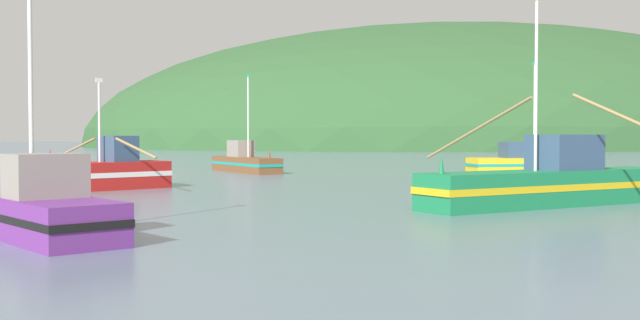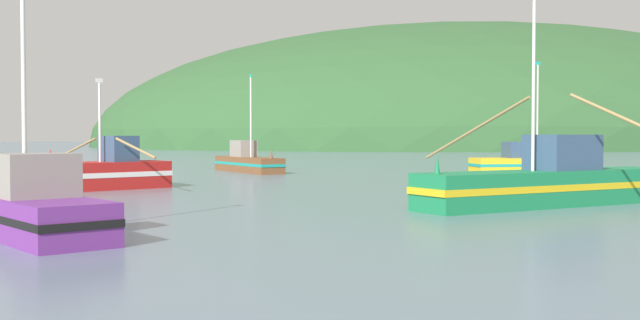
{
  "view_description": "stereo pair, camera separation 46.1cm",
  "coord_description": "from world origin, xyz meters",
  "px_view_note": "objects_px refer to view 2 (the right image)",
  "views": [
    {
      "loc": [
        -16.96,
        -8.45,
        2.72
      ],
      "look_at": [
        -7.29,
        30.02,
        1.4
      ],
      "focal_mm": 43.76,
      "sensor_mm": 36.0,
      "label": 1
    },
    {
      "loc": [
        -16.51,
        -8.56,
        2.72
      ],
      "look_at": [
        -7.29,
        30.02,
        1.4
      ],
      "focal_mm": 43.76,
      "sensor_mm": 36.0,
      "label": 2
    }
  ],
  "objects_px": {
    "fishing_boat_red": "(108,172)",
    "fishing_boat_brown": "(248,162)",
    "fishing_boat_green": "(550,183)",
    "fishing_boat_purple": "(33,210)",
    "fishing_boat_yellow": "(529,163)"
  },
  "relations": [
    {
      "from": "fishing_boat_red",
      "to": "fishing_boat_brown",
      "type": "distance_m",
      "value": 18.33
    },
    {
      "from": "fishing_boat_brown",
      "to": "fishing_boat_purple",
      "type": "distance_m",
      "value": 35.72
    },
    {
      "from": "fishing_boat_red",
      "to": "fishing_boat_green",
      "type": "bearing_deg",
      "value": 113.71
    },
    {
      "from": "fishing_boat_yellow",
      "to": "fishing_boat_purple",
      "type": "height_order",
      "value": "fishing_boat_yellow"
    },
    {
      "from": "fishing_boat_green",
      "to": "fishing_boat_yellow",
      "type": "bearing_deg",
      "value": -133.12
    },
    {
      "from": "fishing_boat_brown",
      "to": "fishing_boat_yellow",
      "type": "height_order",
      "value": "fishing_boat_yellow"
    },
    {
      "from": "fishing_boat_red",
      "to": "fishing_boat_brown",
      "type": "xyz_separation_m",
      "value": [
        9.22,
        15.85,
        -0.15
      ]
    },
    {
      "from": "fishing_boat_green",
      "to": "fishing_boat_brown",
      "type": "height_order",
      "value": "fishing_boat_green"
    },
    {
      "from": "fishing_boat_yellow",
      "to": "fishing_boat_purple",
      "type": "distance_m",
      "value": 40.37
    },
    {
      "from": "fishing_boat_red",
      "to": "fishing_boat_purple",
      "type": "xyz_separation_m",
      "value": [
        -1.31,
        -18.29,
        -0.15
      ]
    },
    {
      "from": "fishing_boat_red",
      "to": "fishing_boat_yellow",
      "type": "height_order",
      "value": "fishing_boat_yellow"
    },
    {
      "from": "fishing_boat_brown",
      "to": "fishing_boat_yellow",
      "type": "relative_size",
      "value": 1.05
    },
    {
      "from": "fishing_boat_brown",
      "to": "fishing_boat_green",
      "type": "bearing_deg",
      "value": -1.06
    },
    {
      "from": "fishing_boat_green",
      "to": "fishing_boat_red",
      "type": "height_order",
      "value": "fishing_boat_green"
    },
    {
      "from": "fishing_boat_yellow",
      "to": "fishing_boat_green",
      "type": "bearing_deg",
      "value": -112.86
    }
  ]
}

